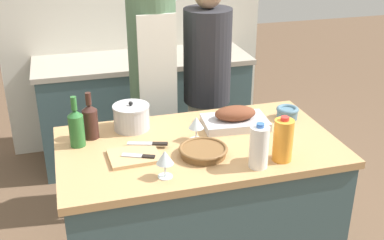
{
  "coord_description": "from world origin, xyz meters",
  "views": [
    {
      "loc": [
        -0.64,
        -2.15,
        2.05
      ],
      "look_at": [
        0.0,
        0.12,
        0.98
      ],
      "focal_mm": 45.0,
      "sensor_mm": 36.0,
      "label": 1
    }
  ],
  "objects_px": {
    "roasting_pan": "(235,119)",
    "wicker_basket": "(203,151)",
    "person_cook_aproned": "(153,78)",
    "wine_bottle_dark": "(90,120)",
    "person_cook_guest": "(207,85)",
    "condiment_bottle_tall": "(213,38)",
    "mixing_bowl": "(287,112)",
    "wine_glass_right": "(165,158)",
    "milk_jug": "(259,147)",
    "wine_glass_left": "(196,123)",
    "condiment_bottle_short": "(167,46)",
    "cutting_board": "(134,156)",
    "knife_paring": "(139,156)",
    "knife_chef": "(149,144)",
    "stock_pot": "(131,117)",
    "juice_jug": "(283,140)",
    "wine_bottle_green": "(76,127)"
  },
  "relations": [
    {
      "from": "roasting_pan",
      "to": "wicker_basket",
      "type": "bearing_deg",
      "value": -134.12
    },
    {
      "from": "roasting_pan",
      "to": "person_cook_aproned",
      "type": "xyz_separation_m",
      "value": [
        -0.32,
        0.69,
        0.03
      ]
    },
    {
      "from": "wine_bottle_dark",
      "to": "person_cook_guest",
      "type": "distance_m",
      "value": 1.06
    },
    {
      "from": "wine_bottle_dark",
      "to": "condiment_bottle_tall",
      "type": "bearing_deg",
      "value": 52.33
    },
    {
      "from": "wicker_basket",
      "to": "condiment_bottle_tall",
      "type": "height_order",
      "value": "condiment_bottle_tall"
    },
    {
      "from": "mixing_bowl",
      "to": "wine_glass_right",
      "type": "distance_m",
      "value": 0.95
    },
    {
      "from": "person_cook_guest",
      "to": "wine_bottle_dark",
      "type": "bearing_deg",
      "value": -126.68
    },
    {
      "from": "milk_jug",
      "to": "wine_glass_left",
      "type": "relative_size",
      "value": 1.7
    },
    {
      "from": "wine_glass_left",
      "to": "condiment_bottle_short",
      "type": "bearing_deg",
      "value": 82.41
    },
    {
      "from": "mixing_bowl",
      "to": "wine_glass_right",
      "type": "relative_size",
      "value": 0.97
    },
    {
      "from": "condiment_bottle_short",
      "to": "milk_jug",
      "type": "bearing_deg",
      "value": -90.11
    },
    {
      "from": "cutting_board",
      "to": "wine_bottle_dark",
      "type": "height_order",
      "value": "wine_bottle_dark"
    },
    {
      "from": "knife_paring",
      "to": "condiment_bottle_short",
      "type": "height_order",
      "value": "condiment_bottle_short"
    },
    {
      "from": "knife_paring",
      "to": "condiment_bottle_short",
      "type": "relative_size",
      "value": 0.91
    },
    {
      "from": "cutting_board",
      "to": "person_cook_guest",
      "type": "bearing_deg",
      "value": 53.94
    },
    {
      "from": "wine_bottle_dark",
      "to": "knife_chef",
      "type": "bearing_deg",
      "value": -35.51
    },
    {
      "from": "wicker_basket",
      "to": "cutting_board",
      "type": "relative_size",
      "value": 0.97
    },
    {
      "from": "roasting_pan",
      "to": "stock_pot",
      "type": "distance_m",
      "value": 0.58
    },
    {
      "from": "mixing_bowl",
      "to": "juice_jug",
      "type": "height_order",
      "value": "juice_jug"
    },
    {
      "from": "wicker_basket",
      "to": "wine_bottle_dark",
      "type": "xyz_separation_m",
      "value": [
        -0.52,
        0.35,
        0.08
      ]
    },
    {
      "from": "milk_jug",
      "to": "condiment_bottle_short",
      "type": "bearing_deg",
      "value": 89.89
    },
    {
      "from": "wine_glass_left",
      "to": "person_cook_aproned",
      "type": "relative_size",
      "value": 0.08
    },
    {
      "from": "mixing_bowl",
      "to": "wine_bottle_green",
      "type": "bearing_deg",
      "value": -179.15
    },
    {
      "from": "wine_bottle_green",
      "to": "juice_jug",
      "type": "bearing_deg",
      "value": -24.18
    },
    {
      "from": "stock_pot",
      "to": "wine_bottle_dark",
      "type": "relative_size",
      "value": 0.79
    },
    {
      "from": "knife_paring",
      "to": "roasting_pan",
      "type": "bearing_deg",
      "value": 22.13
    },
    {
      "from": "juice_jug",
      "to": "condiment_bottle_tall",
      "type": "height_order",
      "value": "juice_jug"
    },
    {
      "from": "roasting_pan",
      "to": "condiment_bottle_short",
      "type": "bearing_deg",
      "value": 91.96
    },
    {
      "from": "wicker_basket",
      "to": "wine_bottle_green",
      "type": "distance_m",
      "value": 0.66
    },
    {
      "from": "wine_glass_left",
      "to": "condiment_bottle_short",
      "type": "height_order",
      "value": "condiment_bottle_short"
    },
    {
      "from": "milk_jug",
      "to": "person_cook_aproned",
      "type": "bearing_deg",
      "value": 103.24
    },
    {
      "from": "juice_jug",
      "to": "wine_glass_left",
      "type": "height_order",
      "value": "juice_jug"
    },
    {
      "from": "stock_pot",
      "to": "wine_glass_left",
      "type": "height_order",
      "value": "stock_pot"
    },
    {
      "from": "stock_pot",
      "to": "wine_glass_left",
      "type": "distance_m",
      "value": 0.38
    },
    {
      "from": "person_cook_guest",
      "to": "stock_pot",
      "type": "bearing_deg",
      "value": -120.41
    },
    {
      "from": "wine_bottle_dark",
      "to": "condiment_bottle_tall",
      "type": "height_order",
      "value": "wine_bottle_dark"
    },
    {
      "from": "wine_bottle_dark",
      "to": "condiment_bottle_tall",
      "type": "distance_m",
      "value": 1.95
    },
    {
      "from": "roasting_pan",
      "to": "juice_jug",
      "type": "relative_size",
      "value": 1.64
    },
    {
      "from": "mixing_bowl",
      "to": "wine_glass_left",
      "type": "relative_size",
      "value": 0.98
    },
    {
      "from": "milk_jug",
      "to": "person_cook_guest",
      "type": "height_order",
      "value": "person_cook_guest"
    },
    {
      "from": "milk_jug",
      "to": "wine_glass_left",
      "type": "distance_m",
      "value": 0.41
    },
    {
      "from": "mixing_bowl",
      "to": "condiment_bottle_short",
      "type": "distance_m",
      "value": 1.48
    },
    {
      "from": "wine_glass_right",
      "to": "condiment_bottle_short",
      "type": "relative_size",
      "value": 0.75
    },
    {
      "from": "cutting_board",
      "to": "roasting_pan",
      "type": "bearing_deg",
      "value": 19.03
    },
    {
      "from": "wicker_basket",
      "to": "milk_jug",
      "type": "height_order",
      "value": "milk_jug"
    },
    {
      "from": "knife_paring",
      "to": "condiment_bottle_tall",
      "type": "xyz_separation_m",
      "value": [
        0.99,
        1.85,
        0.05
      ]
    },
    {
      "from": "wine_glass_left",
      "to": "person_cook_guest",
      "type": "distance_m",
      "value": 0.87
    },
    {
      "from": "cutting_board",
      "to": "wine_bottle_green",
      "type": "height_order",
      "value": "wine_bottle_green"
    },
    {
      "from": "mixing_bowl",
      "to": "milk_jug",
      "type": "height_order",
      "value": "milk_jug"
    },
    {
      "from": "roasting_pan",
      "to": "person_cook_guest",
      "type": "distance_m",
      "value": 0.71
    }
  ]
}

